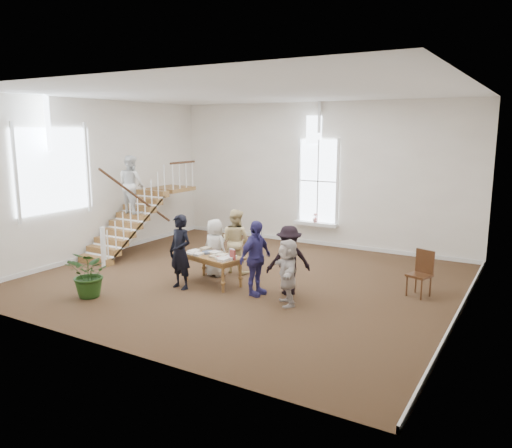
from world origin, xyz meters
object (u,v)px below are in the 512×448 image
Objects in this scene: library_table at (213,258)px; side_chair at (422,270)px; woman_cluster_a at (256,258)px; woman_cluster_c at (288,272)px; woman_cluster_b at (289,260)px; floor_plant at (90,274)px; person_yellow at (236,241)px; police_officer at (180,252)px; elderly_woman at (215,248)px.

side_chair is at bearing 33.01° from library_table.
woman_cluster_c is (0.90, -0.20, -0.14)m from woman_cluster_a.
floor_plant is (-3.66, -2.43, -0.25)m from woman_cluster_b.
woman_cluster_a reaches higher than woman_cluster_b.
woman_cluster_a reaches higher than side_chair.
person_yellow reaches higher than floor_plant.
library_table is 1.06× the size of woman_cluster_b.
woman_cluster_c is (2.65, 0.27, -0.16)m from police_officer.
police_officer is 2.52m from woman_cluster_b.
woman_cluster_c is 1.33× the size of floor_plant.
woman_cluster_b is at bearing -44.15° from woman_cluster_a.
woman_cluster_a reaches higher than person_yellow.
woman_cluster_a is at bearing -3.67° from woman_cluster_b.
elderly_woman is 2.27m from woman_cluster_b.
elderly_woman reaches higher than side_chair.
woman_cluster_c is at bearing -119.54° from side_chair.
woman_cluster_a is 1.08× the size of woman_cluster_b.
library_table is at bearing 97.32° from person_yellow.
library_table is 1.14× the size of elderly_woman.
woman_cluster_a is at bearing 141.04° from person_yellow.
woman_cluster_b is 1.10× the size of woman_cluster_c.
woman_cluster_c is at bearing 24.16° from floor_plant.
person_yellow is (0.40, 1.75, -0.04)m from police_officer.
library_table is 0.98× the size of woman_cluster_a.
person_yellow reaches higher than library_table.
person_yellow reaches higher than elderly_woman.
person_yellow is 1.86m from woman_cluster_a.
library_table is 1.32m from woman_cluster_a.
library_table is 1.12m from person_yellow.
police_officer is 5.47m from side_chair.
woman_cluster_c is at bearing 167.27° from elderly_woman.
floor_plant is at bearing 71.25° from elderly_woman.
side_chair is at bearing -51.36° from woman_cluster_a.
elderly_woman is at bearing -48.95° from woman_cluster_b.
police_officer is 1.05× the size of person_yellow.
woman_cluster_c is (0.30, -0.65, -0.07)m from woman_cluster_b.
floor_plant is 7.33m from side_chair.
woman_cluster_c is 1.37× the size of side_chair.
woman_cluster_b is (2.25, -0.33, 0.06)m from elderly_woman.
police_officer is 1.03× the size of woman_cluster_a.
side_chair is at bearing 167.29° from woman_cluster_b.
person_yellow reaches higher than woman_cluster_c.
elderly_woman is at bearing 63.66° from person_yellow.
floor_plant is (-1.31, -1.51, -0.34)m from police_officer.
floor_plant is at bearing -129.58° from side_chair.
woman_cluster_c is (2.55, -0.98, -0.02)m from elderly_woman.
person_yellow is 1.06× the size of woman_cluster_b.
woman_cluster_c is at bearing 74.23° from woman_cluster_b.
library_table is 0.95× the size of police_officer.
police_officer is 1.63× the size of floor_plant.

